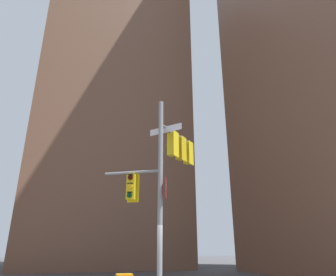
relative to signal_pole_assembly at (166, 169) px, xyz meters
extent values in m
cube|color=brown|center=(-0.96, 20.61, 9.68)|extent=(14.64, 14.64, 29.06)
cylinder|color=gray|center=(-0.40, -0.68, -1.05)|extent=(0.20, 0.20, 7.60)
cylinder|color=gray|center=(0.58, 0.31, 1.72)|extent=(2.05, 2.05, 0.11)
cylinder|color=gray|center=(-1.43, -0.09, -0.27)|extent=(2.10, 1.26, 0.11)
cube|color=yellow|center=(0.42, -0.12, 1.12)|extent=(0.36, 0.36, 1.14)
cube|color=yellow|center=(0.29, 0.02, 1.12)|extent=(0.48, 0.48, 1.00)
cylinder|color=#360605|center=(0.14, 0.16, 1.47)|extent=(0.18, 0.18, 0.20)
cube|color=black|center=(0.14, 0.16, 1.59)|extent=(0.21, 0.21, 0.02)
cylinder|color=yellow|center=(0.14, 0.16, 1.12)|extent=(0.18, 0.18, 0.20)
cube|color=black|center=(0.14, 0.16, 1.24)|extent=(0.21, 0.21, 0.02)
cylinder|color=#06311C|center=(0.14, 0.16, 0.77)|extent=(0.18, 0.18, 0.20)
cube|color=black|center=(0.14, 0.16, 0.89)|extent=(0.21, 0.21, 0.02)
cube|color=gold|center=(0.96, 0.43, 1.12)|extent=(0.36, 0.36, 1.14)
cube|color=gold|center=(0.83, 0.56, 1.12)|extent=(0.48, 0.48, 1.00)
cylinder|color=#360605|center=(0.69, 0.70, 1.47)|extent=(0.18, 0.18, 0.20)
cube|color=black|center=(0.68, 0.70, 1.59)|extent=(0.21, 0.21, 0.02)
cylinder|color=yellow|center=(0.69, 0.70, 1.12)|extent=(0.18, 0.18, 0.20)
cube|color=black|center=(0.68, 0.70, 1.24)|extent=(0.21, 0.21, 0.02)
cylinder|color=#06311C|center=(0.69, 0.70, 0.77)|extent=(0.18, 0.18, 0.20)
cube|color=black|center=(0.68, 0.70, 0.89)|extent=(0.21, 0.21, 0.02)
cube|color=yellow|center=(1.51, 0.97, 1.12)|extent=(0.36, 0.36, 1.14)
cube|color=yellow|center=(1.37, 1.10, 1.12)|extent=(0.48, 0.48, 1.00)
cylinder|color=red|center=(1.23, 1.24, 1.47)|extent=(0.18, 0.18, 0.20)
cube|color=black|center=(1.23, 1.25, 1.59)|extent=(0.21, 0.21, 0.02)
cylinder|color=#3C2C06|center=(1.23, 1.24, 1.12)|extent=(0.18, 0.18, 0.20)
cube|color=black|center=(1.23, 1.25, 1.24)|extent=(0.21, 0.21, 0.02)
cylinder|color=#06311C|center=(1.23, 1.24, 0.77)|extent=(0.18, 0.18, 0.20)
cube|color=black|center=(1.23, 1.25, 0.89)|extent=(0.21, 0.21, 0.02)
cube|color=yellow|center=(-1.33, 0.07, -0.87)|extent=(0.43, 0.26, 1.14)
cube|color=yellow|center=(-1.43, -0.09, -0.87)|extent=(0.46, 0.46, 1.00)
cylinder|color=#360605|center=(-1.53, -0.27, -0.52)|extent=(0.20, 0.15, 0.20)
cube|color=black|center=(-1.53, -0.27, -0.40)|extent=(0.23, 0.17, 0.02)
cylinder|color=yellow|center=(-1.53, -0.27, -0.87)|extent=(0.20, 0.15, 0.20)
cube|color=black|center=(-1.53, -0.27, -0.75)|extent=(0.23, 0.17, 0.02)
cylinder|color=#06311C|center=(-1.53, -0.27, -1.22)|extent=(0.20, 0.15, 0.20)
cube|color=black|center=(-1.53, -0.27, -1.10)|extent=(0.23, 0.17, 0.02)
cube|color=white|center=(-0.14, -0.44, 1.60)|extent=(1.07, 1.18, 0.28)
cube|color=#19479E|center=(-0.14, -0.44, 1.60)|extent=(1.04, 1.14, 0.24)
cube|color=red|center=(-0.19, -0.74, -0.95)|extent=(0.20, 0.62, 0.80)
cube|color=white|center=(-0.19, -0.74, -0.95)|extent=(0.18, 0.58, 0.76)
camera|label=1|loc=(-3.21, -11.89, -3.15)|focal=32.06mm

